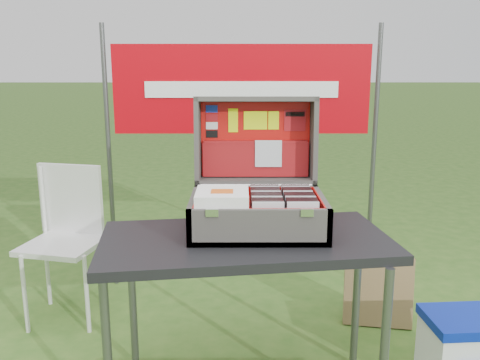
{
  "coord_description": "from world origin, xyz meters",
  "views": [
    {
      "loc": [
        -0.02,
        -2.11,
        1.45
      ],
      "look_at": [
        -0.01,
        0.1,
        0.95
      ],
      "focal_mm": 38.0,
      "sensor_mm": 36.0,
      "label": 1
    }
  ],
  "objects_px": {
    "table": "(245,319)",
    "cardboard_box": "(378,291)",
    "cooler": "(466,349)",
    "chair": "(63,246)",
    "suitcase": "(257,165)"
  },
  "relations": [
    {
      "from": "table",
      "to": "cardboard_box",
      "type": "bearing_deg",
      "value": 32.63
    },
    {
      "from": "suitcase",
      "to": "table",
      "type": "bearing_deg",
      "value": -111.12
    },
    {
      "from": "suitcase",
      "to": "chair",
      "type": "xyz_separation_m",
      "value": [
        -1.08,
        0.59,
        -0.59
      ]
    },
    {
      "from": "suitcase",
      "to": "cooler",
      "type": "distance_m",
      "value": 1.3
    },
    {
      "from": "chair",
      "to": "suitcase",
      "type": "bearing_deg",
      "value": -15.43
    },
    {
      "from": "cooler",
      "to": "cardboard_box",
      "type": "height_order",
      "value": "cardboard_box"
    },
    {
      "from": "cooler",
      "to": "chair",
      "type": "relative_size",
      "value": 0.43
    },
    {
      "from": "table",
      "to": "suitcase",
      "type": "relative_size",
      "value": 2.09
    },
    {
      "from": "suitcase",
      "to": "chair",
      "type": "bearing_deg",
      "value": 151.58
    },
    {
      "from": "table",
      "to": "cooler",
      "type": "relative_size",
      "value": 3.16
    },
    {
      "from": "table",
      "to": "cardboard_box",
      "type": "distance_m",
      "value": 1.02
    },
    {
      "from": "chair",
      "to": "cardboard_box",
      "type": "height_order",
      "value": "chair"
    },
    {
      "from": "suitcase",
      "to": "chair",
      "type": "distance_m",
      "value": 1.36
    },
    {
      "from": "cardboard_box",
      "to": "table",
      "type": "bearing_deg",
      "value": -130.03
    },
    {
      "from": "suitcase",
      "to": "cardboard_box",
      "type": "relative_size",
      "value": 1.43
    }
  ]
}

